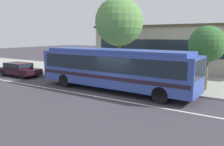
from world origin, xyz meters
TOP-DOWN VIEW (x-y plane):
  - ground_plane at (0.00, 0.00)m, footprint 120.00×120.00m
  - sidewalk_slab at (0.00, 6.53)m, footprint 60.00×8.00m
  - lane_stripe_center at (0.00, -0.80)m, footprint 56.00×0.16m
  - transit_bus at (-0.77, 1.18)m, footprint 11.79×2.85m
  - sedan_behind_bus at (-11.71, 1.30)m, footprint 4.44×1.84m
  - pedestrian_waiting_near_sign at (2.38, 4.07)m, footprint 0.42×0.42m
  - pedestrian_walking_along_curb at (-5.62, 3.78)m, footprint 0.47×0.47m
  - bus_stop_sign at (3.80, 2.88)m, footprint 0.16×0.43m
  - street_tree_near_stop at (-3.17, 5.78)m, footprint 4.35×4.35m
  - street_tree_mid_block at (4.66, 4.55)m, footprint 2.52×2.52m
  - station_building at (0.55, 14.50)m, footprint 20.36×8.11m

SIDE VIEW (x-z plane):
  - ground_plane at x=0.00m, z-range 0.00..0.00m
  - lane_stripe_center at x=0.00m, z-range 0.00..0.01m
  - sidewalk_slab at x=0.00m, z-range 0.00..0.12m
  - sedan_behind_bus at x=-11.71m, z-range 0.08..1.37m
  - pedestrian_waiting_near_sign at x=2.38m, z-range 0.25..1.84m
  - pedestrian_walking_along_curb at x=-5.62m, z-range 0.26..1.91m
  - transit_bus at x=-0.77m, z-range 0.24..3.18m
  - bus_stop_sign at x=3.80m, z-range 0.48..3.11m
  - station_building at x=0.55m, z-range 0.01..5.02m
  - street_tree_mid_block at x=4.66m, z-range 1.05..5.50m
  - street_tree_near_stop at x=-3.17m, z-range 1.51..8.68m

